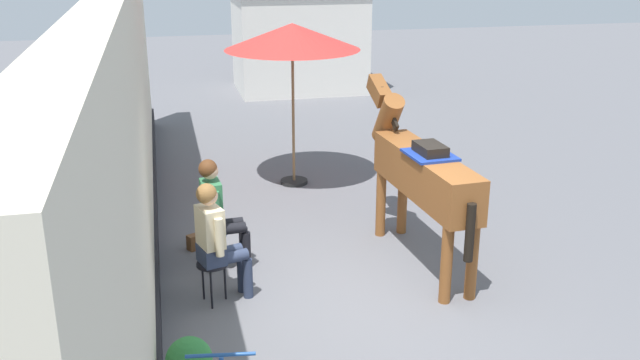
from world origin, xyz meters
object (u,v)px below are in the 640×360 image
seated_visitor_near (216,236)px  seated_visitor_far (217,208)px  cafe_parasol (292,38)px  saddled_horse_center (420,171)px  satchel_bag (198,241)px

seated_visitor_near → seated_visitor_far: size_ratio=1.00×
seated_visitor_far → cafe_parasol: size_ratio=0.54×
saddled_horse_center → satchel_bag: (-2.64, 0.95, -1.06)m
seated_visitor_far → satchel_bag: 0.96m
cafe_parasol → seated_visitor_far: bearing=-117.2°
seated_visitor_near → satchel_bag: bearing=95.4°
seated_visitor_far → saddled_horse_center: saddled_horse_center is taller
seated_visitor_near → cafe_parasol: bearing=67.1°
satchel_bag → seated_visitor_near: bearing=66.4°
seated_visitor_near → cafe_parasol: (1.56, 3.69, 1.59)m
satchel_bag → saddled_horse_center: bearing=131.2°
seated_visitor_near → satchel_bag: size_ratio=4.96×
seated_visitor_near → cafe_parasol: size_ratio=0.54×
cafe_parasol → satchel_bag: size_ratio=9.21×
satchel_bag → seated_visitor_far: bearing=80.1°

